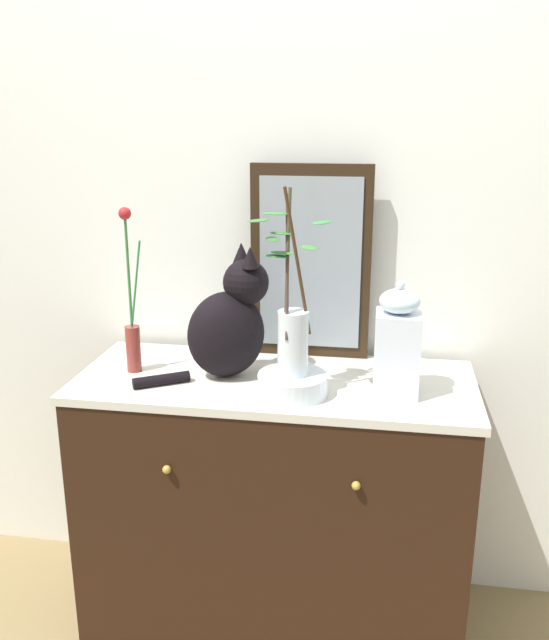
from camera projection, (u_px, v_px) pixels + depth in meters
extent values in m
plane|color=olive|center=(274.00, 617.00, 2.25)|extent=(6.00, 6.00, 0.00)
cube|color=white|center=(291.00, 212.00, 2.18)|extent=(4.40, 0.08, 2.60)
cube|color=black|center=(274.00, 508.00, 2.13)|extent=(1.15, 0.48, 0.83)
cube|color=beige|center=(274.00, 382.00, 2.01)|extent=(1.17, 0.49, 0.02)
sphere|color=#B79338|center=(167.00, 470.00, 1.86)|extent=(0.02, 0.02, 0.02)
sphere|color=#B79338|center=(356.00, 486.00, 1.78)|extent=(0.02, 0.02, 0.02)
cube|color=black|center=(311.00, 263.00, 2.12)|extent=(0.38, 0.03, 0.61)
cube|color=gray|center=(310.00, 264.00, 2.10)|extent=(0.32, 0.01, 0.53)
ellipsoid|color=black|center=(226.00, 335.00, 1.99)|extent=(0.28, 0.26, 0.26)
sphere|color=black|center=(246.00, 282.00, 1.97)|extent=(0.13, 0.13, 0.13)
cone|color=black|center=(241.00, 253.00, 1.98)|extent=(0.05, 0.05, 0.06)
cone|color=black|center=(250.00, 257.00, 1.91)|extent=(0.05, 0.05, 0.06)
cylinder|color=black|center=(161.00, 380.00, 1.95)|extent=(0.16, 0.11, 0.03)
cylinder|color=maroon|center=(133.00, 349.00, 2.04)|extent=(0.04, 0.04, 0.14)
cylinder|color=#367336|center=(129.00, 274.00, 1.98)|extent=(0.01, 0.01, 0.32)
sphere|color=#AA2023|center=(125.00, 213.00, 1.92)|extent=(0.04, 0.04, 0.04)
cylinder|color=#2C7B3A|center=(136.00, 284.00, 1.98)|extent=(0.04, 0.01, 0.26)
cylinder|color=white|center=(293.00, 384.00, 1.88)|extent=(0.19, 0.19, 0.06)
cylinder|color=silver|center=(293.00, 343.00, 1.84)|extent=(0.08, 0.08, 0.18)
cylinder|color=#462E1A|center=(298.00, 264.00, 1.77)|extent=(0.07, 0.07, 0.40)
ellipsoid|color=#387933|center=(309.00, 248.00, 1.72)|extent=(0.07, 0.08, 0.01)
ellipsoid|color=#2E7D36|center=(322.00, 222.00, 1.68)|extent=(0.06, 0.08, 0.01)
cylinder|color=#423E2B|center=(287.00, 264.00, 1.79)|extent=(0.02, 0.05, 0.40)
ellipsoid|color=#387D31|center=(283.00, 253.00, 1.78)|extent=(0.08, 0.05, 0.01)
ellipsoid|color=#33722D|center=(283.00, 233.00, 1.78)|extent=(0.07, 0.05, 0.01)
ellipsoid|color=#307D30|center=(276.00, 214.00, 1.77)|extent=(0.07, 0.04, 0.01)
cylinder|color=#45302A|center=(287.00, 268.00, 1.78)|extent=(0.02, 0.09, 0.38)
ellipsoid|color=#31793B|center=(276.00, 256.00, 1.78)|extent=(0.08, 0.05, 0.01)
ellipsoid|color=#356A33|center=(273.00, 239.00, 1.75)|extent=(0.06, 0.08, 0.01)
ellipsoid|color=#387133|center=(258.00, 221.00, 1.74)|extent=(0.07, 0.08, 0.01)
cube|color=white|center=(397.00, 354.00, 1.86)|extent=(0.12, 0.12, 0.23)
ellipsoid|color=#CEEBF9|center=(400.00, 301.00, 1.82)|extent=(0.11, 0.11, 0.07)
sphere|color=silver|center=(401.00, 285.00, 1.81)|extent=(0.02, 0.02, 0.02)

